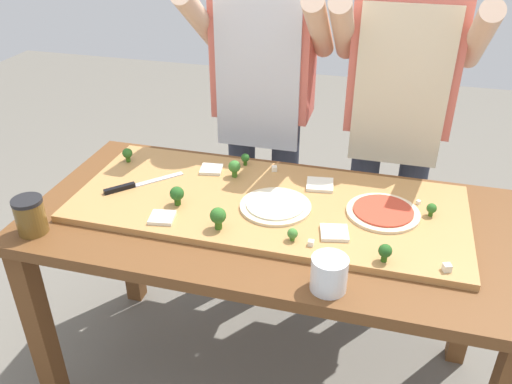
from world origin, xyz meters
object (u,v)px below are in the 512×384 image
(broccoli_floret_back_mid, at_px, (234,167))
(sauce_jar, at_px, (30,216))
(chefs_knife, at_px, (133,185))
(cheese_crumble_d, at_px, (447,268))
(pizza_slice_near_left, at_px, (211,169))
(cook_left, at_px, (263,92))
(cheese_crumble_b, at_px, (418,202))
(cook_right, at_px, (399,104))
(broccoli_floret_front_right, at_px, (432,209))
(pizza_whole_tomato_red, at_px, (383,212))
(pizza_whole_cheese_artichoke, at_px, (275,206))
(broccoli_floret_back_left, at_px, (385,252))
(broccoli_floret_back_right, at_px, (293,234))
(broccoli_floret_front_mid, at_px, (245,158))
(prep_table, at_px, (269,243))
(pizza_slice_center, at_px, (320,185))
(broccoli_floret_center_left, at_px, (177,194))
(flour_cup, at_px, (329,275))
(pizza_slice_near_right, at_px, (334,233))
(pizza_slice_far_right, at_px, (162,218))
(broccoli_floret_front_left, at_px, (127,154))
(broccoli_floret_center_right, at_px, (218,216))
(cheese_crumble_c, at_px, (274,169))
(cheese_crumble_a, at_px, (311,243))

(broccoli_floret_back_mid, relative_size, sauce_jar, 0.53)
(chefs_knife, xyz_separation_m, cheese_crumble_d, (1.05, -0.20, 0.00))
(pizza_slice_near_left, relative_size, cook_left, 0.05)
(cheese_crumble_b, height_order, cook_right, cook_right)
(broccoli_floret_front_right, xyz_separation_m, cheese_crumble_b, (-0.04, 0.06, -0.02))
(pizza_whole_tomato_red, xyz_separation_m, sauce_jar, (-1.05, -0.36, 0.03))
(pizza_whole_cheese_artichoke, relative_size, broccoli_floret_back_left, 4.25)
(pizza_slice_near_left, bearing_deg, broccoli_floret_back_right, -43.01)
(broccoli_floret_front_right, distance_m, cook_right, 0.55)
(broccoli_floret_front_mid, bearing_deg, prep_table, -59.52)
(pizza_whole_cheese_artichoke, distance_m, pizza_slice_center, 0.22)
(broccoli_floret_front_mid, bearing_deg, pizza_whole_cheese_artichoke, -55.90)
(prep_table, height_order, chefs_knife, chefs_knife)
(broccoli_floret_back_mid, bearing_deg, prep_table, -45.95)
(broccoli_floret_center_left, bearing_deg, sauce_jar, -148.77)
(flour_cup, bearing_deg, pizza_slice_center, 101.74)
(broccoli_floret_front_right, relative_size, cook_right, 0.03)
(flour_cup, bearing_deg, cheese_crumble_d, 23.09)
(pizza_slice_near_right, xyz_separation_m, cheese_crumble_d, (0.32, -0.09, 0.00))
(pizza_whole_tomato_red, bearing_deg, pizza_slice_far_right, -162.27)
(broccoli_floret_back_right, bearing_deg, cheese_crumble_b, 40.77)
(broccoli_floret_back_mid, distance_m, broccoli_floret_front_left, 0.43)
(pizza_slice_near_right, height_order, flour_cup, flour_cup)
(prep_table, bearing_deg, pizza_slice_near_left, 143.33)
(chefs_knife, height_order, broccoli_floret_front_right, broccoli_floret_front_right)
(broccoli_floret_front_right, xyz_separation_m, broccoli_floret_front_left, (-1.12, 0.09, 0.01))
(broccoli_floret_center_right, relative_size, cheese_crumble_c, 3.87)
(broccoli_floret_front_right, bearing_deg, cook_right, 105.30)
(pizza_slice_far_right, bearing_deg, broccoli_floret_front_left, 130.61)
(broccoli_floret_back_mid, bearing_deg, cheese_crumble_a, -45.29)
(pizza_slice_near_left, xyz_separation_m, sauce_jar, (-0.42, -0.49, 0.03))
(prep_table, distance_m, cheese_crumble_b, 0.52)
(broccoli_floret_center_left, xyz_separation_m, broccoli_floret_front_right, (0.81, 0.15, -0.01))
(broccoli_floret_front_left, bearing_deg, prep_table, -17.56)
(pizza_slice_far_right, distance_m, broccoli_floret_center_right, 0.19)
(pizza_slice_far_right, distance_m, cook_right, 1.04)
(pizza_whole_cheese_artichoke, height_order, cheese_crumble_c, cheese_crumble_c)
(broccoli_floret_front_right, relative_size, broccoli_floret_back_right, 1.10)
(broccoli_floret_back_mid, bearing_deg, pizza_slice_near_left, 168.02)
(pizza_slice_near_right, xyz_separation_m, flour_cup, (0.02, -0.22, 0.01))
(broccoli_floret_front_left, height_order, broccoli_floret_back_right, broccoli_floret_front_left)
(broccoli_floret_back_mid, bearing_deg, pizza_slice_near_right, -34.11)
(pizza_whole_tomato_red, height_order, broccoli_floret_front_mid, broccoli_floret_front_mid)
(broccoli_floret_center_left, xyz_separation_m, cheese_crumble_a, (0.47, -0.11, -0.03))
(pizza_slice_near_left, xyz_separation_m, broccoli_floret_back_mid, (0.10, -0.02, 0.03))
(pizza_slice_near_left, height_order, cook_left, cook_left)
(pizza_slice_far_right, height_order, cook_left, cook_left)
(pizza_whole_cheese_artichoke, relative_size, broccoli_floret_back_right, 5.82)
(pizza_slice_far_right, bearing_deg, broccoli_floret_front_right, 16.56)
(chefs_knife, xyz_separation_m, pizza_slice_near_right, (0.72, -0.11, 0.00))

